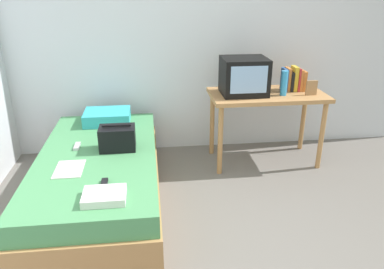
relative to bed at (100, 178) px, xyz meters
name	(u,v)px	position (x,y,z in m)	size (l,w,h in m)	color
ground_plane	(227,259)	(0.95, -0.85, -0.23)	(8.00, 8.00, 0.00)	slate
wall_back	(193,32)	(0.95, 1.15, 1.07)	(5.20, 0.10, 2.60)	silver
bed	(100,178)	(0.00, 0.00, 0.00)	(1.00, 2.00, 0.47)	#B27F4C
desk	(267,102)	(1.65, 0.64, 0.42)	(1.16, 0.60, 0.75)	#B27F4C
tv	(244,76)	(1.39, 0.64, 0.70)	(0.44, 0.39, 0.36)	black
water_bottle	(284,83)	(1.77, 0.55, 0.64)	(0.06, 0.06, 0.24)	#3399DB
book_row	(293,80)	(1.93, 0.71, 0.63)	(0.23, 0.16, 0.25)	#2D5699
picture_frame	(311,88)	(2.05, 0.52, 0.59)	(0.11, 0.02, 0.15)	#9E754C
pillow	(107,117)	(0.02, 0.74, 0.30)	(0.45, 0.35, 0.12)	#33A8B7
handbag	(117,138)	(0.17, 0.07, 0.34)	(0.30, 0.20, 0.22)	black
magazine	(69,169)	(-0.18, -0.27, 0.24)	(0.21, 0.29, 0.01)	white
remote_dark	(104,184)	(0.11, -0.55, 0.25)	(0.04, 0.16, 0.02)	black
remote_silver	(77,146)	(-0.19, 0.15, 0.25)	(0.04, 0.14, 0.02)	#B7B7BC
folded_towel	(104,196)	(0.13, -0.73, 0.27)	(0.28, 0.22, 0.05)	white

